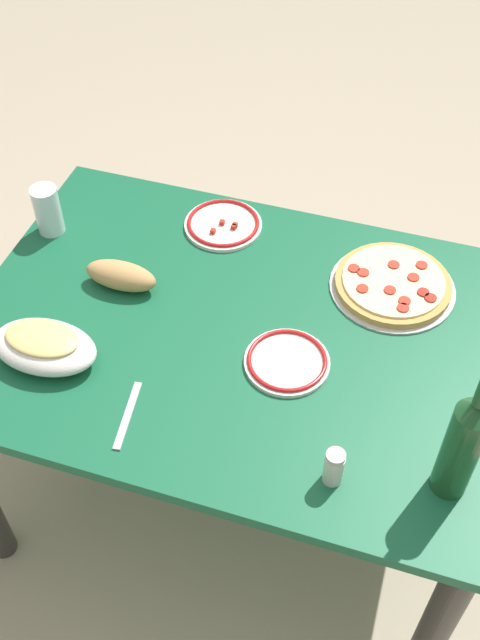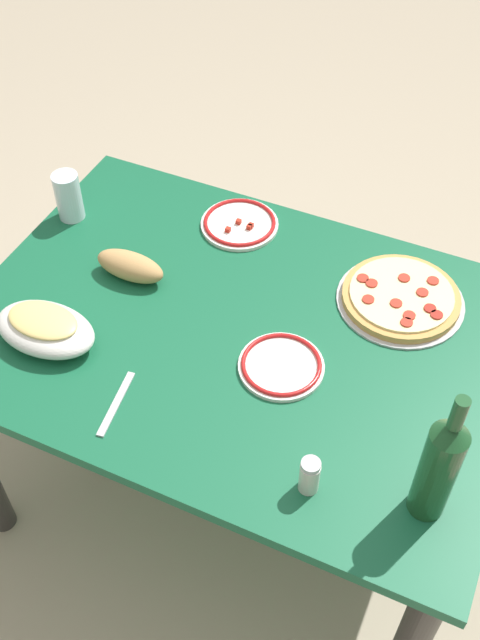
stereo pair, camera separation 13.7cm
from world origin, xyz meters
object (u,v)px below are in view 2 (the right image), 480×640
baked_pasta_dish (45,327)px  wine_bottle (439,467)px  bread_loaf (130,266)px  spice_shaker (310,476)px  side_plate_far (240,223)px  dining_table (240,360)px  pepperoni_pizza (401,298)px  side_plate_near (281,365)px  water_glass (68,196)px

baked_pasta_dish → wine_bottle: 0.89m
bread_loaf → spice_shaker: bearing=-31.1°
baked_pasta_dish → side_plate_far: baked_pasta_dish is taller
bread_loaf → dining_table: bearing=-8.4°
side_plate_far → spice_shaker: size_ratio=2.32×
wine_bottle → bread_loaf: (-0.82, 0.31, -0.11)m
pepperoni_pizza → side_plate_near: size_ratio=1.59×
dining_table → bread_loaf: bread_loaf is taller
baked_pasta_dish → wine_bottle: (0.88, -0.05, 0.10)m
dining_table → side_plate_near: size_ratio=6.62×
pepperoni_pizza → bread_loaf: bread_loaf is taller
pepperoni_pizza → dining_table: bearing=-142.7°
side_plate_near → bread_loaf: bearing=165.7°
pepperoni_pizza → baked_pasta_dish: bearing=-147.2°
wine_bottle → side_plate_near: wine_bottle is taller
pepperoni_pizza → bread_loaf: 0.65m
baked_pasta_dish → side_plate_far: bearing=66.6°
dining_table → baked_pasta_dish: (-0.38, -0.21, 0.15)m
water_glass → spice_shaker: 0.99m
water_glass → spice_shaker: water_glass is taller
water_glass → side_plate_far: 0.45m
side_plate_near → bread_loaf: 0.46m
side_plate_near → pepperoni_pizza: bearing=59.2°
pepperoni_pizza → wine_bottle: 0.55m
dining_table → wine_bottle: 0.62m
side_plate_far → bread_loaf: (-0.16, -0.28, 0.02)m
wine_bottle → spice_shaker: wine_bottle is taller
water_glass → side_plate_near: bearing=-19.3°
spice_shaker → wine_bottle: bearing=14.5°
wine_bottle → water_glass: (-1.07, 0.44, -0.07)m
pepperoni_pizza → side_plate_near: bearing=-120.8°
bread_loaf → pepperoni_pizza: bearing=16.9°
baked_pasta_dish → side_plate_near: 0.53m
pepperoni_pizza → spice_shaker: (-0.02, -0.55, 0.03)m
dining_table → wine_bottle: size_ratio=3.74×
water_glass → side_plate_far: bearing=19.4°
pepperoni_pizza → bread_loaf: size_ratio=1.70×
pepperoni_pizza → bread_loaf: (-0.62, -0.19, 0.02)m
side_plate_near → bread_loaf: (-0.44, 0.11, 0.02)m
baked_pasta_dish → spice_shaker: size_ratio=2.76×
pepperoni_pizza → water_glass: size_ratio=2.29×
water_glass → baked_pasta_dish: bearing=-64.2°
pepperoni_pizza → water_glass: (-0.88, -0.06, 0.05)m
pepperoni_pizza → water_glass: 0.88m
bread_loaf → side_plate_near: bearing=-14.3°
side_plate_near → spice_shaker: (0.16, -0.25, 0.03)m
baked_pasta_dish → water_glass: water_glass is taller
spice_shaker → dining_table: bearing=132.4°
side_plate_near → baked_pasta_dish: bearing=-164.3°
baked_pasta_dish → bread_loaf: size_ratio=1.35×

